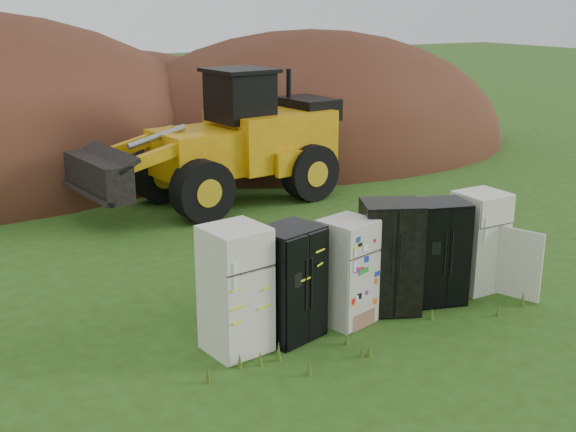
% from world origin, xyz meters
% --- Properties ---
extents(ground, '(120.00, 120.00, 0.00)m').
position_xyz_m(ground, '(0.00, 0.00, 0.00)').
color(ground, '#2A4C14').
rests_on(ground, ground).
extents(fridge_leftmost, '(0.93, 0.90, 1.87)m').
position_xyz_m(fridge_leftmost, '(-2.44, -0.01, 0.93)').
color(fridge_leftmost, white).
rests_on(fridge_leftmost, ground).
extents(fridge_black_side, '(1.07, 0.94, 1.73)m').
position_xyz_m(fridge_black_side, '(-1.56, -0.02, 0.86)').
color(fridge_black_side, black).
rests_on(fridge_black_side, ground).
extents(fridge_sticker, '(0.90, 0.86, 1.68)m').
position_xyz_m(fridge_sticker, '(-0.53, 0.00, 0.84)').
color(fridge_sticker, silver).
rests_on(fridge_sticker, ground).
extents(fridge_dark_mid, '(1.16, 1.07, 1.82)m').
position_xyz_m(fridge_dark_mid, '(0.34, 0.04, 0.91)').
color(fridge_dark_mid, black).
rests_on(fridge_dark_mid, ground).
extents(fridge_black_right, '(1.03, 0.94, 1.73)m').
position_xyz_m(fridge_black_right, '(1.27, -0.03, 0.87)').
color(fridge_black_right, black).
rests_on(fridge_black_right, ground).
extents(fridge_open_door, '(0.80, 0.74, 1.74)m').
position_xyz_m(fridge_open_door, '(2.24, 0.04, 0.87)').
color(fridge_open_door, white).
rests_on(fridge_open_door, ground).
extents(wheel_loader, '(7.11, 3.62, 3.29)m').
position_xyz_m(wheel_loader, '(0.43, 7.31, 1.65)').
color(wheel_loader, gold).
rests_on(wheel_loader, ground).
extents(dirt_mound_right, '(14.81, 10.86, 7.95)m').
position_xyz_m(dirt_mound_right, '(6.36, 12.60, 0.00)').
color(dirt_mound_right, '#422015').
rests_on(dirt_mound_right, ground).
extents(dirt_mound_back, '(17.68, 11.79, 6.72)m').
position_xyz_m(dirt_mound_back, '(-0.87, 17.14, 0.00)').
color(dirt_mound_back, '#422015').
rests_on(dirt_mound_back, ground).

